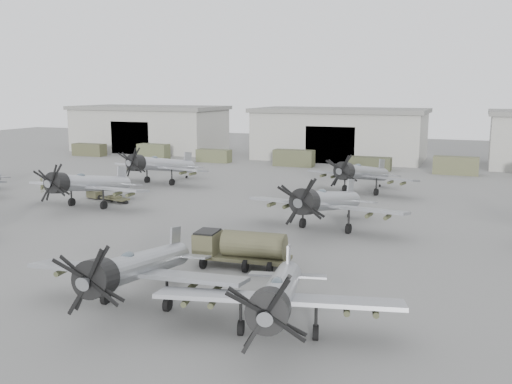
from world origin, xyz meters
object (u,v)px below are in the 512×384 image
Objects in this scene: tug_trailer at (102,196)px; aircraft_near_1 at (134,268)px; ground_crew at (42,185)px; aircraft_far_1 at (360,173)px; aircraft_mid_2 at (325,202)px; aircraft_far_0 at (158,165)px; aircraft_near_2 at (278,295)px; fuel_tanker at (241,246)px; aircraft_mid_1 at (86,184)px.

aircraft_near_1 is at bearing -36.43° from tug_trailer.
aircraft_far_1 is at bearing -72.82° from ground_crew.
aircraft_mid_2 is 36.15m from ground_crew.
aircraft_mid_2 reaches higher than tug_trailer.
aircraft_mid_2 is 1.02× the size of aircraft_far_0.
aircraft_near_2 is 0.89× the size of aircraft_far_0.
aircraft_mid_2 is 26.56m from tug_trailer.
fuel_tanker is at bearing 108.99° from aircraft_near_2.
aircraft_mid_2 is at bearing -22.22° from aircraft_far_0.
aircraft_near_1 is 7.53× the size of ground_crew.
aircraft_mid_1 is at bearing -61.51° from tug_trailer.
fuel_tanker is at bearing -20.84° from tug_trailer.
aircraft_mid_2 is 18.64m from aircraft_far_1.
aircraft_near_2 is (8.62, -0.76, -0.08)m from aircraft_near_1.
aircraft_far_0 reaches higher than aircraft_near_1.
ground_crew is (-38.98, 27.49, -1.37)m from aircraft_near_2.
aircraft_far_1 is (24.34, 18.09, -0.05)m from aircraft_mid_1.
tug_trailer is at bearing -101.51° from ground_crew.
aircraft_far_1 reaches higher than fuel_tanker.
fuel_tanker is at bearing -121.16° from ground_crew.
aircraft_mid_1 is 11.96m from ground_crew.
aircraft_far_1 is 37.15m from ground_crew.
aircraft_near_2 is at bearing -27.41° from tug_trailer.
aircraft_mid_2 reaches higher than aircraft_near_1.
aircraft_near_2 is at bearing -10.86° from aircraft_near_1.
aircraft_near_2 is 0.87× the size of aircraft_mid_2.
aircraft_mid_1 is at bearing 129.15° from aircraft_near_2.
aircraft_near_1 is 0.90× the size of aircraft_mid_2.
aircraft_far_0 is 11.66m from tug_trailer.
aircraft_mid_1 is 4.55m from tug_trailer.
aircraft_mid_1 is 15.45m from aircraft_far_0.
aircraft_far_1 is (-0.74, 18.62, -0.12)m from aircraft_mid_2.
ground_crew reaches higher than tug_trailer.
aircraft_far_0 reaches higher than fuel_tanker.
aircraft_mid_1 is (-19.82, 21.32, 0.17)m from aircraft_near_1.
aircraft_mid_1 is at bearing -77.50° from aircraft_far_0.
aircraft_mid_1 is 25.57m from fuel_tanker.
tug_trailer is (-20.84, 25.27, -1.84)m from aircraft_near_1.
aircraft_far_0 is at bearing 125.11° from fuel_tanker.
aircraft_mid_1 reaches higher than aircraft_near_2.
tug_trailer is at bearing 140.35° from fuel_tanker.
aircraft_mid_2 is (5.26, 20.79, 0.24)m from aircraft_near_1.
aircraft_mid_1 is at bearing -128.69° from aircraft_far_1.
aircraft_far_1 reaches higher than aircraft_near_2.
aircraft_mid_1 is at bearing 146.32° from fuel_tanker.
aircraft_mid_2 is at bearing 85.84° from aircraft_near_2.
fuel_tanker is 28.52m from tug_trailer.
aircraft_mid_2 is 8.35× the size of ground_crew.
aircraft_near_2 is 39.35m from tug_trailer.
ground_crew is at bearing 178.16° from aircraft_mid_2.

